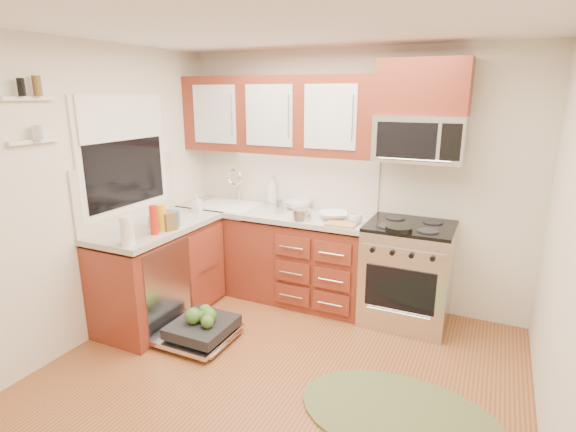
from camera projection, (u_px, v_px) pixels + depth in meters
The scene contains 37 objects.
floor at pixel (271, 387), 3.30m from camera, with size 3.50×3.50×0.00m, color brown.
ceiling at pixel (267, 20), 2.64m from camera, with size 3.50×3.50×0.00m, color white.
wall_back at pixel (350, 179), 4.50m from camera, with size 3.50×0.04×2.50m, color silver.
wall_front at pixel (18, 363), 1.44m from camera, with size 3.50×0.04×2.50m, color silver.
wall_left at pixel (81, 198), 3.69m from camera, with size 0.04×3.50×2.50m, color silver.
base_cabinet_back at pixel (273, 255), 4.75m from camera, with size 2.05×0.60×0.85m, color maroon.
base_cabinet_left at pixel (160, 275), 4.24m from camera, with size 0.60×1.25×0.85m, color maroon.
countertop_back at pixel (272, 212), 4.61m from camera, with size 2.07×0.64×0.05m, color #A8A39A.
countertop_left at pixel (157, 227), 4.11m from camera, with size 0.64×1.27×0.05m, color #A8A39A.
backsplash_back at pixel (284, 178), 4.79m from camera, with size 2.05×0.02×0.57m, color silver.
backsplash_left at pixel (129, 191), 4.15m from camera, with size 0.02×1.25×0.57m, color silver.
upper_cabinets at pixel (277, 115), 4.47m from camera, with size 2.05×0.35×0.75m, color maroon, non-canonical shape.
cabinet_over_mw at pixel (424, 87), 3.83m from camera, with size 0.76×0.35×0.47m, color maroon.
range at pixel (407, 274), 4.14m from camera, with size 0.76×0.64×0.95m, color silver, non-canonical shape.
microwave at pixel (420, 139), 3.92m from camera, with size 0.76×0.38×0.40m, color silver, non-canonical shape.
sink at pixel (228, 216), 4.84m from camera, with size 0.62×0.50×0.26m, color white, non-canonical shape.
dishwasher at pixel (199, 330), 3.89m from camera, with size 0.70×0.60×0.20m, color silver, non-canonical shape.
window at pixel (124, 155), 4.04m from camera, with size 0.03×1.05×1.05m, color white, non-canonical shape.
window_blind at pixel (122, 117), 3.94m from camera, with size 0.02×0.96×0.40m, color white.
shelf_upper at pixel (28, 98), 3.16m from camera, with size 0.04×0.40×0.03m, color white.
shelf_lower at pixel (35, 141), 3.24m from camera, with size 0.04×0.40×0.03m, color white.
rug at pixel (399, 415), 3.00m from camera, with size 1.36×0.88×0.02m, color olive, non-canonical shape.
skillet at pixel (399, 229), 3.82m from camera, with size 0.23×0.23×0.04m, color black.
stock_pot at pixel (301, 215), 4.23m from camera, with size 0.18×0.18×0.11m, color silver.
cutting_board at pixel (341, 224), 4.08m from camera, with size 0.27×0.18×0.02m, color #BA7C55.
canister at pixel (279, 206), 4.47m from camera, with size 0.09×0.09×0.14m, color silver.
paper_towel_roll at pixel (127, 231), 3.52m from camera, with size 0.11×0.11×0.23m, color white.
mustard_bottle at pixel (162, 218), 3.89m from camera, with size 0.07×0.07×0.23m, color gold.
red_bottle at pixel (154, 220), 3.78m from camera, with size 0.07×0.07×0.25m, color red.
wooden_box at pixel (168, 220), 3.95m from camera, with size 0.16×0.11×0.16m, color brown.
blue_carton at pixel (174, 219), 4.02m from camera, with size 0.09×0.06×0.15m, color #2365A6.
bowl_a at pixel (333, 215), 4.28m from camera, with size 0.27×0.27×0.07m, color #999999.
bowl_b at pixel (298, 205), 4.65m from camera, with size 0.27×0.27×0.09m, color #999999.
cup at pixel (356, 219), 4.12m from camera, with size 0.12×0.12×0.10m, color #999999.
soap_bottle_a at pixel (272, 189), 4.82m from camera, with size 0.12×0.13×0.32m, color #999999.
soap_bottle_b at pixel (197, 203), 4.51m from camera, with size 0.08×0.09×0.19m, color #999999.
soap_bottle_c at pixel (155, 217), 4.03m from camera, with size 0.14×0.14×0.17m, color #999999.
Camera 1 is at (1.32, -2.52, 2.09)m, focal length 28.00 mm.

